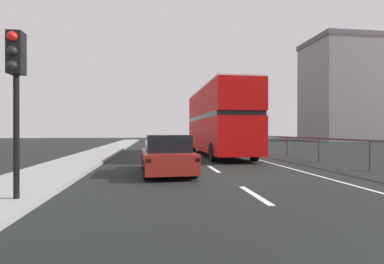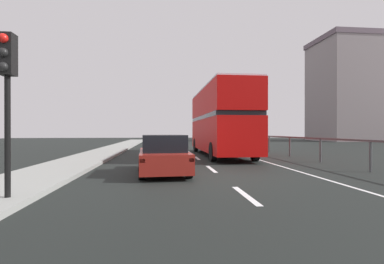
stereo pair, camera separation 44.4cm
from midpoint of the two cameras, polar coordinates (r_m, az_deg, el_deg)
name	(u,v)px [view 2 (the right image)]	position (r m, az deg, el deg)	size (l,w,h in m)	color
ground_plane	(220,177)	(10.38, 6.73, -8.80)	(73.32, 120.00, 0.10)	black
near_sidewalk_kerb	(38,176)	(10.82, -27.02, -7.80)	(2.52, 80.00, 0.14)	gray
lane_paint_markings	(227,155)	(18.74, 7.51, -4.62)	(3.39, 46.00, 0.01)	silver
bridge_side_railing	(279,140)	(20.70, 17.33, -1.45)	(0.10, 42.00, 1.23)	#48484B
distant_building_block	(372,90)	(56.64, 32.27, 7.05)	(18.92, 9.71, 16.74)	gray
double_decker_bus_red	(220,120)	(18.60, 6.25, 2.38)	(2.56, 10.24, 4.27)	#C00A08
hatchback_car_near	(163,155)	(10.80, -4.53, -4.54)	(1.95, 4.17, 1.43)	maroon
traffic_signal_pole	(7,74)	(7.34, -31.28, 9.74)	(0.30, 0.42, 3.53)	black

